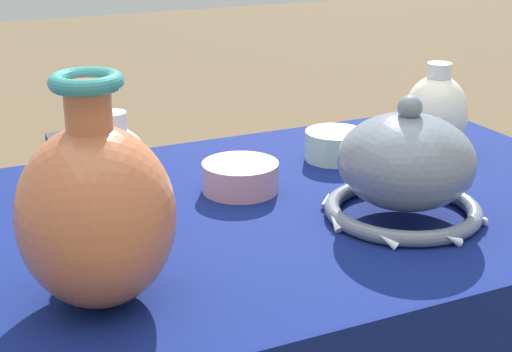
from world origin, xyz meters
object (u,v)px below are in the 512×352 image
Objects in this scene: pot_squat_rose at (240,177)px; mosaic_tile_box at (91,163)px; vase_tall_bulbous at (96,213)px; vase_dome_bell at (406,170)px; jar_round_ivory at (436,114)px; jar_round_porcelain at (116,175)px; pot_squat_celadon at (335,145)px.

mosaic_tile_box is at bearing 148.73° from pot_squat_rose.
vase_dome_bell is at bearing 7.10° from vase_tall_bulbous.
jar_round_ivory is at bearing 22.04° from vase_tall_bulbous.
vase_tall_bulbous reaches higher than mosaic_tile_box.
jar_round_ivory is (0.58, 0.06, 0.00)m from jar_round_porcelain.
jar_round_porcelain is (-0.37, 0.15, 0.00)m from vase_dome_bell.
vase_dome_bell is 1.45× the size of jar_round_ivory.
vase_tall_bulbous is 0.59m from pot_squat_celadon.
pot_squat_celadon is at bearing 81.11° from vase_dome_bell.
vase_tall_bulbous is at bearing -138.70° from pot_squat_rose.
vase_dome_bell reaches higher than jar_round_ivory.
jar_round_porcelain is at bearing -165.08° from pot_squat_celadon.
jar_round_porcelain reaches higher than pot_squat_celadon.
jar_round_ivory is at bearing 3.05° from pot_squat_rose.
vase_dome_bell is at bearing -135.12° from jar_round_ivory.
mosaic_tile_box is 0.41m from pot_squat_celadon.
vase_dome_bell is 1.62× the size of mosaic_tile_box.
pot_squat_rose is at bearing -28.39° from mosaic_tile_box.
vase_tall_bulbous reaches higher than pot_squat_rose.
vase_dome_bell is 0.40m from jar_round_porcelain.
pot_squat_rose is at bearing 41.30° from vase_tall_bulbous.
mosaic_tile_box is (0.08, 0.37, -0.07)m from vase_tall_bulbous.
vase_tall_bulbous is 1.81× the size of mosaic_tile_box.
vase_tall_bulbous is 0.22m from jar_round_porcelain.
pot_squat_celadon is (0.21, 0.07, 0.00)m from pot_squat_rose.
pot_squat_rose is (-0.17, 0.19, -0.05)m from vase_dome_bell.
pot_squat_rose is 0.38m from jar_round_ivory.
pot_squat_celadon is at bearing 17.92° from pot_squat_rose.
pot_squat_celadon is (0.04, 0.26, -0.05)m from vase_dome_bell.
mosaic_tile_box is at bearing 77.56° from vase_tall_bulbous.
vase_dome_bell is 0.26m from pot_squat_rose.
pot_squat_rose is 1.15× the size of pot_squat_celadon.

